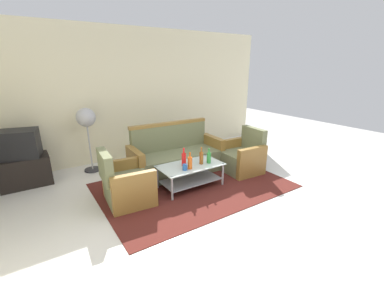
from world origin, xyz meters
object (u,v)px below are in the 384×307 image
pedestal_fan (86,121)px  cup (185,167)px  television (19,144)px  armchair_left (126,185)px  armchair_right (242,158)px  bottle_brown (201,158)px  couch (176,157)px  bottle_red (184,159)px  tv_stand (25,171)px  bottle_green (209,158)px  coffee_table (190,172)px  bottle_orange (190,163)px

pedestal_fan → cup: bearing=-60.3°
pedestal_fan → television: bearing=-177.6°
television → pedestal_fan: pedestal_fan is taller
armchair_left → pedestal_fan: 1.78m
armchair_right → bottle_brown: bearing=98.6°
couch → bottle_red: bearing=72.9°
bottle_brown → bottle_red: size_ratio=0.97×
tv_stand → bottle_green: bearing=-33.0°
coffee_table → cup: size_ratio=11.00×
pedestal_fan → coffee_table: bearing=-53.8°
bottle_red → bottle_brown: bearing=-17.0°
bottle_red → television: 2.82m
television → tv_stand: bearing=90.0°
armchair_right → tv_stand: bearing=69.2°
tv_stand → cup: bearing=-39.4°
armchair_left → bottle_orange: 1.07m
cup → armchair_left: bearing=165.2°
couch → bottle_orange: size_ratio=6.36×
armchair_left → armchair_right: 2.36m
armchair_right → bottle_green: 0.96m
bottle_brown → cup: (-0.38, -0.08, -0.06)m
armchair_left → bottle_orange: bearing=81.1°
cup → television: 2.86m
bottle_brown → television: (-2.58, 1.73, 0.24)m
armchair_left → armchair_right: same height
bottle_green → cup: bottle_green is taller
armchair_right → television: size_ratio=1.25×
bottle_red → tv_stand: size_ratio=0.39×
couch → bottle_brown: 0.79m
bottle_orange → pedestal_fan: bearing=121.9°
armchair_left → bottle_green: armchair_left is taller
armchair_left → bottle_brown: 1.33m
bottle_brown → pedestal_fan: 2.34m
couch → coffee_table: bearing=82.5°
armchair_right → bottle_red: bearing=93.6°
coffee_table → bottle_green: size_ratio=4.21×
cup → pedestal_fan: size_ratio=0.08×
bottle_brown → pedestal_fan: pedestal_fan is taller
bottle_red → bottle_orange: bottle_red is taller
armchair_left → couch: bearing=120.3°
armchair_left → armchair_right: bearing=92.9°
coffee_table → tv_stand: (-2.39, 1.67, -0.01)m
armchair_left → television: bearing=-136.2°
bottle_orange → television: bearing=141.7°
bottle_red → bottle_orange: (0.01, -0.17, -0.01)m
pedestal_fan → bottle_green: bearing=-49.0°
couch → coffee_table: 0.71m
tv_stand → pedestal_fan: (1.14, 0.05, 0.75)m
bottle_orange → coffee_table: bearing=54.3°
couch → tv_stand: size_ratio=2.28×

